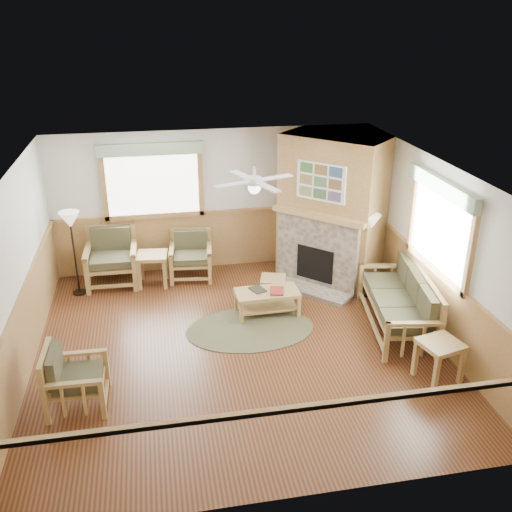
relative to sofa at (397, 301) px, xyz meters
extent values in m
cube|color=#512B16|center=(-2.55, -0.09, -0.47)|extent=(6.00, 6.00, 0.01)
cube|color=white|center=(-2.55, -0.09, 2.23)|extent=(6.00, 6.00, 0.01)
cube|color=silver|center=(-2.55, 2.91, 0.88)|extent=(6.00, 0.02, 2.70)
cube|color=silver|center=(-2.55, -3.09, 0.88)|extent=(6.00, 0.02, 2.70)
cube|color=silver|center=(-5.55, -0.09, 0.88)|extent=(0.02, 6.00, 2.70)
cube|color=silver|center=(0.45, -0.09, 0.88)|extent=(0.02, 6.00, 2.70)
cylinder|color=#4B4A2F|center=(-2.30, 0.35, -0.46)|extent=(2.42, 2.42, 0.01)
cube|color=maroon|center=(-1.77, 0.75, -0.02)|extent=(0.28, 0.34, 0.03)
cube|color=black|center=(-2.07, 0.87, -0.03)|extent=(0.29, 0.33, 0.03)
camera|label=1|loc=(-3.65, -7.39, 4.24)|focal=40.00mm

